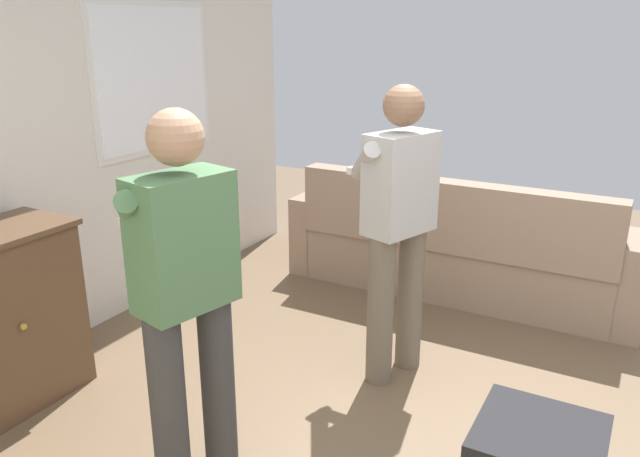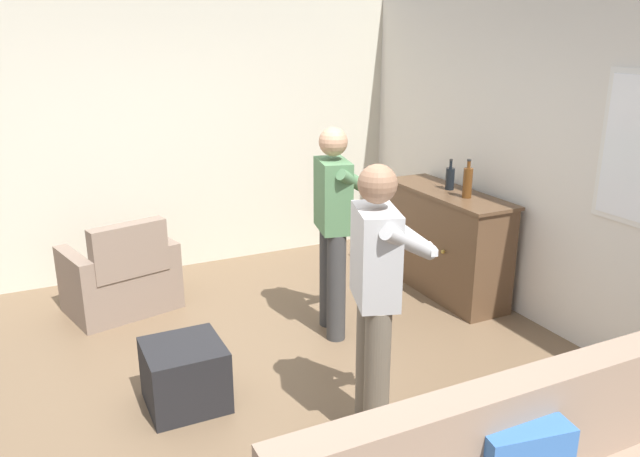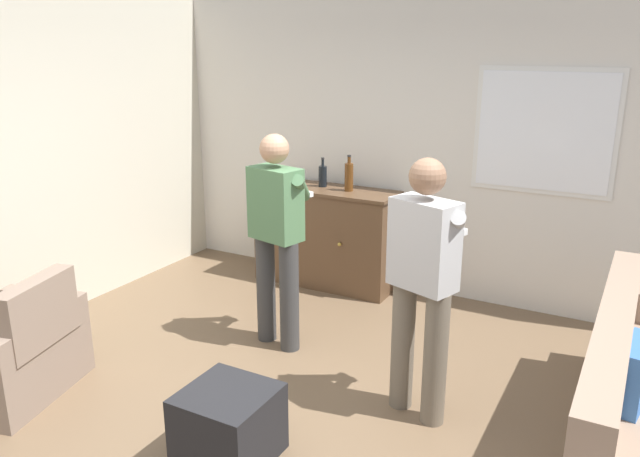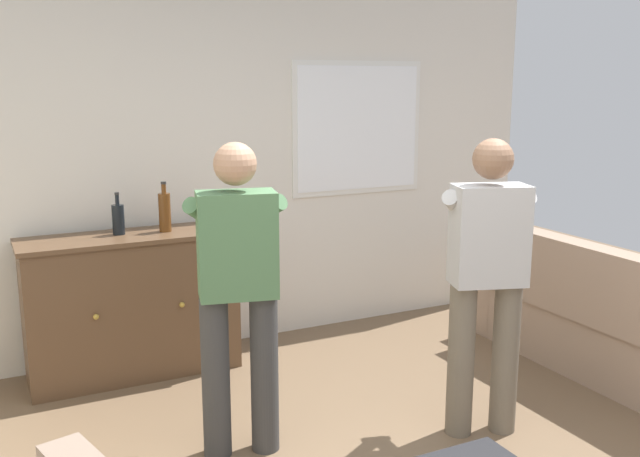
{
  "view_description": "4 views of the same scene",
  "coord_description": "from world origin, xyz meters",
  "px_view_note": "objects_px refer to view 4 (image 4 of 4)",
  "views": [
    {
      "loc": [
        -2.35,
        -0.61,
        1.97
      ],
      "look_at": [
        -0.02,
        0.67,
        1.1
      ],
      "focal_mm": 35.0,
      "sensor_mm": 36.0,
      "label": 1
    },
    {
      "loc": [
        3.55,
        -1.13,
        2.37
      ],
      "look_at": [
        -0.2,
        0.68,
        1.04
      ],
      "focal_mm": 35.0,
      "sensor_mm": 36.0,
      "label": 2
    },
    {
      "loc": [
        1.87,
        -2.83,
        2.32
      ],
      "look_at": [
        -0.13,
        0.84,
        1.06
      ],
      "focal_mm": 35.0,
      "sensor_mm": 36.0,
      "label": 3
    },
    {
      "loc": [
        -1.78,
        -2.39,
        1.98
      ],
      "look_at": [
        -0.13,
        0.94,
        1.2
      ],
      "focal_mm": 40.0,
      "sensor_mm": 36.0,
      "label": 4
    }
  ],
  "objects_px": {
    "bottle_liquor_amber": "(118,219)",
    "person_standing_right": "(487,273)",
    "person_standing_left": "(238,285)",
    "sideboard_cabinet": "(133,305)",
    "couch": "(631,338)",
    "bottle_wine_green": "(165,211)"
  },
  "relations": [
    {
      "from": "bottle_liquor_amber",
      "to": "person_standing_right",
      "type": "distance_m",
      "value": 2.41
    },
    {
      "from": "bottle_liquor_amber",
      "to": "person_standing_right",
      "type": "relative_size",
      "value": 0.17
    },
    {
      "from": "person_standing_left",
      "to": "bottle_liquor_amber",
      "type": "bearing_deg",
      "value": 104.08
    },
    {
      "from": "person_standing_left",
      "to": "person_standing_right",
      "type": "xyz_separation_m",
      "value": [
        1.31,
        -0.39,
        0.0
      ]
    },
    {
      "from": "bottle_liquor_amber",
      "to": "person_standing_right",
      "type": "xyz_separation_m",
      "value": [
        1.65,
        -1.75,
        -0.14
      ]
    },
    {
      "from": "sideboard_cabinet",
      "to": "couch",
      "type": "bearing_deg",
      "value": -30.74
    },
    {
      "from": "couch",
      "to": "person_standing_right",
      "type": "bearing_deg",
      "value": -178.87
    },
    {
      "from": "couch",
      "to": "bottle_liquor_amber",
      "type": "xyz_separation_m",
      "value": [
        -2.88,
        1.73,
        0.74
      ]
    },
    {
      "from": "bottle_wine_green",
      "to": "bottle_liquor_amber",
      "type": "relative_size",
      "value": 1.2
    },
    {
      "from": "couch",
      "to": "sideboard_cabinet",
      "type": "xyz_separation_m",
      "value": [
        -2.83,
        1.68,
        0.15
      ]
    },
    {
      "from": "sideboard_cabinet",
      "to": "bottle_wine_green",
      "type": "height_order",
      "value": "bottle_wine_green"
    },
    {
      "from": "sideboard_cabinet",
      "to": "person_standing_left",
      "type": "bearing_deg",
      "value": -77.64
    },
    {
      "from": "person_standing_right",
      "to": "sideboard_cabinet",
      "type": "bearing_deg",
      "value": 133.07
    },
    {
      "from": "couch",
      "to": "bottle_wine_green",
      "type": "distance_m",
      "value": 3.18
    },
    {
      "from": "couch",
      "to": "person_standing_right",
      "type": "height_order",
      "value": "person_standing_right"
    },
    {
      "from": "couch",
      "to": "sideboard_cabinet",
      "type": "bearing_deg",
      "value": 149.26
    },
    {
      "from": "person_standing_left",
      "to": "couch",
      "type": "bearing_deg",
      "value": -8.28
    },
    {
      "from": "bottle_wine_green",
      "to": "bottle_liquor_amber",
      "type": "distance_m",
      "value": 0.31
    },
    {
      "from": "bottle_wine_green",
      "to": "bottle_liquor_amber",
      "type": "height_order",
      "value": "bottle_wine_green"
    },
    {
      "from": "sideboard_cabinet",
      "to": "person_standing_left",
      "type": "relative_size",
      "value": 0.85
    },
    {
      "from": "bottle_wine_green",
      "to": "person_standing_left",
      "type": "height_order",
      "value": "person_standing_left"
    },
    {
      "from": "bottle_wine_green",
      "to": "person_standing_left",
      "type": "bearing_deg",
      "value": -88.28
    }
  ]
}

